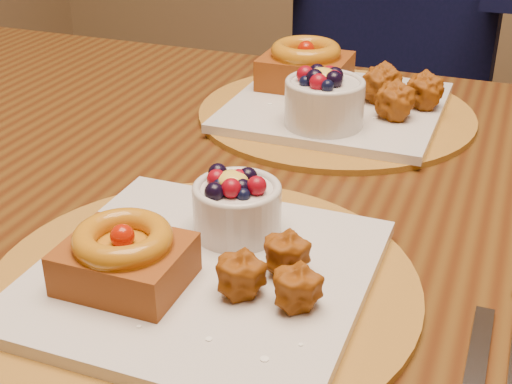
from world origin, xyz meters
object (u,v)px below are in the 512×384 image
dining_table (283,241)px  chair_far (387,138)px  place_setting_near (202,264)px  place_setting_far (333,97)px

dining_table → chair_far: (-0.04, 0.88, -0.23)m
place_setting_near → chair_far: place_setting_near is taller
place_setting_near → place_setting_far: size_ratio=1.00×
dining_table → place_setting_far: 0.24m
dining_table → chair_far: size_ratio=1.97×
chair_far → place_setting_near: bearing=-83.6°
place_setting_near → place_setting_far: place_setting_far is taller
dining_table → place_setting_far: size_ratio=4.21×
dining_table → place_setting_far: place_setting_far is taller
place_setting_far → chair_far: (-0.04, 0.67, -0.33)m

